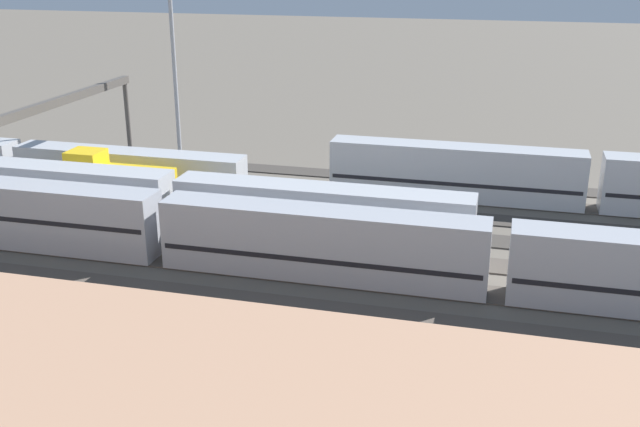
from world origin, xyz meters
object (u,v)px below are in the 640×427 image
object	(u,v)px
train_on_track_2	(19,161)
train_on_track_1	(594,182)
train_on_track_4	(175,205)
signal_gantry	(13,124)
train_on_track_5	(162,228)
train_on_track_3	(116,185)

from	to	relation	value
train_on_track_2	train_on_track_1	size ratio (longest dim) A/B	1.00
train_on_track_4	signal_gantry	world-z (taller)	signal_gantry
train_on_track_5	signal_gantry	world-z (taller)	signal_gantry
train_on_track_3	train_on_track_2	xyz separation A→B (m)	(13.51, -5.00, -0.15)
train_on_track_5	train_on_track_2	bearing A→B (deg)	-33.26
train_on_track_5	train_on_track_3	bearing A→B (deg)	-46.90
train_on_track_4	train_on_track_3	size ratio (longest dim) A/B	4.72
train_on_track_5	train_on_track_3	xyz separation A→B (m)	(9.36, -10.00, -0.44)
train_on_track_5	train_on_track_1	distance (m)	37.51
train_on_track_5	signal_gantry	distance (m)	19.46
signal_gantry	train_on_track_1	bearing A→B (deg)	-165.67
train_on_track_4	train_on_track_5	bearing A→B (deg)	104.15
train_on_track_1	train_on_track_2	bearing A→B (deg)	5.23
train_on_track_3	train_on_track_1	size ratio (longest dim) A/B	0.21
train_on_track_3	train_on_track_1	xyz separation A→B (m)	(-41.09, -10.00, 0.42)
train_on_track_5	train_on_track_2	xyz separation A→B (m)	(22.87, -15.00, -0.59)
train_on_track_4	signal_gantry	size ratio (longest dim) A/B	1.18
train_on_track_3	signal_gantry	bearing A→B (deg)	17.66
train_on_track_5	train_on_track_3	distance (m)	13.70
train_on_track_3	train_on_track_5	bearing A→B (deg)	133.10
train_on_track_4	train_on_track_5	size ratio (longest dim) A/B	0.49
train_on_track_4	signal_gantry	bearing A→B (deg)	-8.91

